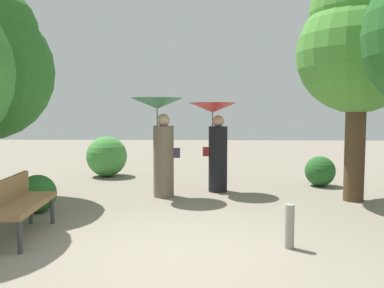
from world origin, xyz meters
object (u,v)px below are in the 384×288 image
Objects in this scene: person_left at (161,132)px; person_right at (215,134)px; tree_mid_right at (358,41)px; path_marker_post at (290,226)px; park_bench at (19,201)px.

person_left is 1.27m from person_right.
person_right is 3.37m from tree_mid_right.
path_marker_post is at bearing -123.01° from tree_mid_right.
path_marker_post is at bearing -155.19° from person_left.
person_right is (1.13, 0.57, -0.05)m from person_left.
person_left reaches higher than path_marker_post.
person_right is 3.42× the size of path_marker_post.
park_bench is (-2.80, -3.32, -0.77)m from person_right.
person_right reaches higher than path_marker_post.
person_left is 4.24m from tree_mid_right.
tree_mid_right reaches higher than path_marker_post.
person_right is at bearing -71.54° from person_left.
tree_mid_right is 8.03× the size of path_marker_post.
tree_mid_right is 4.40m from path_marker_post.
tree_mid_right reaches higher than person_right.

